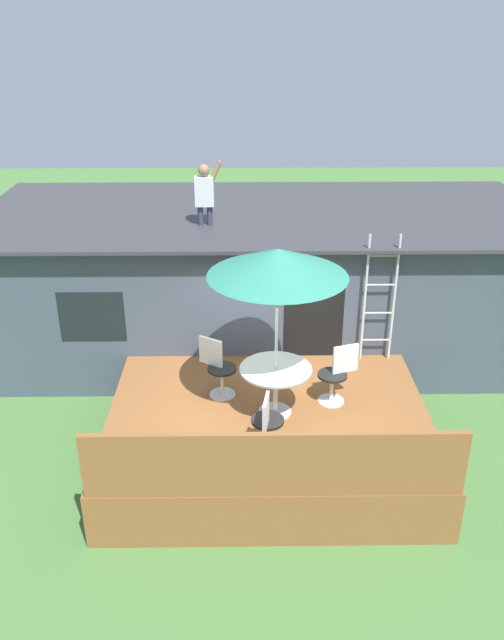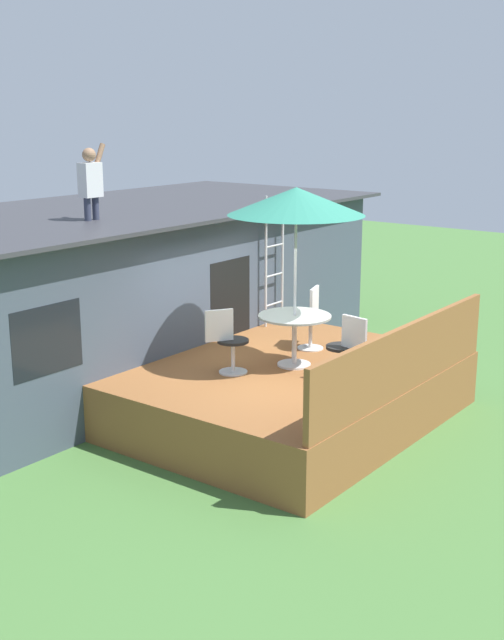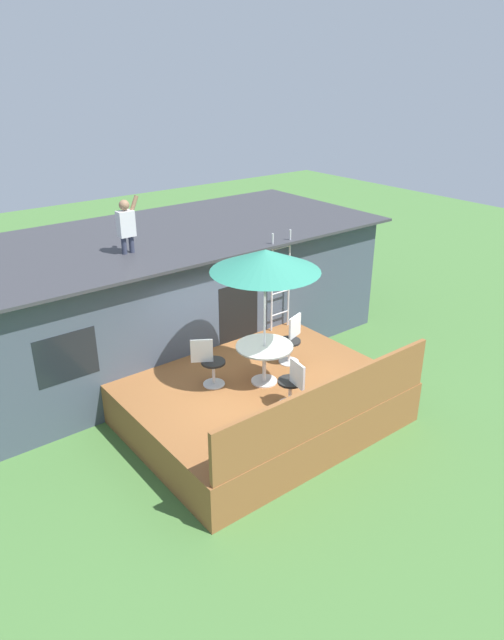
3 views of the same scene
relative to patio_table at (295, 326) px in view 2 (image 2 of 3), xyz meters
name	(u,v)px [view 2 (image 2 of 3)]	position (x,y,z in m)	size (l,w,h in m)	color
ground_plane	(282,418)	(-0.09, 0.13, -1.39)	(40.00, 40.00, 0.00)	#477538
house	(107,292)	(-0.09, 3.73, 0.01)	(10.50, 4.50, 2.78)	#424C5B
deck	(282,392)	(-0.09, 0.13, -0.99)	(4.71, 3.94, 0.80)	brown
deck_railing	(405,359)	(-0.09, -1.79, -0.14)	(4.61, 0.08, 0.90)	brown
patio_table	(295,326)	(0.00, 0.00, 0.00)	(1.04, 1.04, 0.74)	silver
patio_umbrella	(296,201)	(0.00, 0.00, 1.76)	(1.90, 1.90, 2.54)	silver
step_ladder	(274,260)	(1.76, 1.62, 0.51)	(0.52, 0.04, 2.20)	silver
person_figure	(91,179)	(-1.10, 2.88, 2.00)	(0.47, 0.20, 1.11)	#33384C
patio_chair_left	(228,342)	(-0.85, 0.53, -0.13)	(0.57, 0.45, 0.92)	silver
patio_chair_right	(312,319)	(0.93, 0.31, -0.13)	(0.61, 0.44, 0.92)	silver
patio_chair_near	(346,349)	(-0.16, -0.95, -0.13)	(0.44, 0.62, 0.92)	silver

